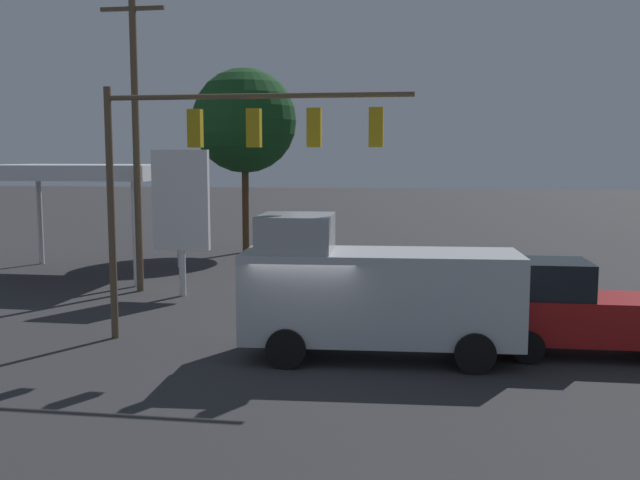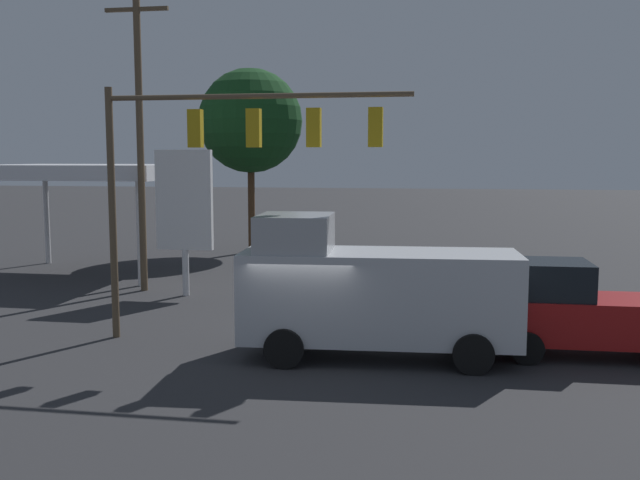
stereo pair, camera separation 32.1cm
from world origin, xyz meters
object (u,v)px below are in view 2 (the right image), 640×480
object	(u,v)px
traffic_signal_assembly	(229,148)
utility_pole	(140,137)
pickup_parked	(586,313)
street_tree	(251,121)
delivery_truck	(372,291)
price_sign	(184,203)
sedan_far	(358,283)

from	to	relation	value
traffic_signal_assembly	utility_pole	size ratio (longest dim) A/B	0.76
pickup_parked	street_tree	distance (m)	23.15
traffic_signal_assembly	delivery_truck	world-z (taller)	traffic_signal_assembly
traffic_signal_assembly	utility_pole	bearing A→B (deg)	-51.14
traffic_signal_assembly	delivery_truck	xyz separation A→B (m)	(-3.90, 0.88, -3.53)
traffic_signal_assembly	pickup_parked	size ratio (longest dim) A/B	1.58
delivery_truck	street_tree	bearing A→B (deg)	-69.94
pickup_parked	utility_pole	bearing A→B (deg)	-25.01
utility_pole	price_sign	bearing A→B (deg)	160.27
street_tree	utility_pole	bearing A→B (deg)	84.31
utility_pole	pickup_parked	distance (m)	16.70
pickup_parked	sedan_far	distance (m)	7.46
pickup_parked	price_sign	bearing A→B (deg)	-25.65
price_sign	delivery_truck	distance (m)	10.30
delivery_truck	street_tree	world-z (taller)	street_tree
traffic_signal_assembly	price_sign	xyz separation A→B (m)	(3.53, -6.06, -1.87)
sedan_far	traffic_signal_assembly	bearing A→B (deg)	-37.42
price_sign	pickup_parked	world-z (taller)	price_sign
utility_pole	sedan_far	bearing A→B (deg)	163.54
delivery_truck	sedan_far	world-z (taller)	delivery_truck
delivery_truck	pickup_parked	xyz separation A→B (m)	(-5.30, -1.05, -0.58)
street_tree	delivery_truck	bearing A→B (deg)	113.40
traffic_signal_assembly	pickup_parked	xyz separation A→B (m)	(-9.20, -0.17, -4.12)
utility_pole	pickup_parked	xyz separation A→B (m)	(-14.63, 6.57, -4.64)
delivery_truck	price_sign	bearing A→B (deg)	-46.41
traffic_signal_assembly	delivery_truck	bearing A→B (deg)	167.28
delivery_truck	sedan_far	size ratio (longest dim) A/B	1.55
price_sign	sedan_far	xyz separation A→B (m)	(-6.49, 1.80, -2.41)
delivery_truck	pickup_parked	distance (m)	5.43
traffic_signal_assembly	sedan_far	distance (m)	6.73
utility_pole	street_tree	size ratio (longest dim) A/B	1.14
utility_pole	street_tree	bearing A→B (deg)	-95.69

